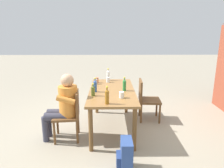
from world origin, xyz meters
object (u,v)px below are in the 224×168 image
(cup_glass, at_px, (108,80))
(cup_terracotta, at_px, (97,80))
(bottle_olive, at_px, (93,91))
(cup_steel, at_px, (96,82))
(bottle_amber, at_px, (107,96))
(person_in_white_shirt, at_px, (64,104))
(chair_far_left, at_px, (146,98))
(bottle_clear, at_px, (108,75))
(bottle_blue, at_px, (95,86))
(chair_near_right, at_px, (71,113))
(cup_white, at_px, (122,95))
(backpack_by_far_side, at_px, (126,156))
(backpack_by_near_side, at_px, (122,95))
(dining_table, at_px, (112,95))
(bottle_green, at_px, (124,85))

(cup_glass, bearing_deg, cup_terracotta, -81.09)
(bottle_olive, height_order, cup_steel, bottle_olive)
(cup_steel, bearing_deg, bottle_amber, 11.77)
(person_in_white_shirt, height_order, cup_glass, person_in_white_shirt)
(chair_far_left, relative_size, cup_steel, 8.19)
(bottle_clear, height_order, cup_steel, bottle_clear)
(bottle_olive, distance_m, bottle_blue, 0.24)
(chair_far_left, relative_size, bottle_clear, 3.20)
(chair_near_right, height_order, cup_white, cup_white)
(chair_near_right, bearing_deg, cup_white, 85.33)
(cup_steel, xyz_separation_m, backpack_by_far_side, (1.74, 0.51, -0.61))
(bottle_blue, height_order, cup_glass, bottle_blue)
(cup_white, bearing_deg, cup_glass, -167.54)
(backpack_by_far_side, bearing_deg, chair_far_left, 161.81)
(cup_white, distance_m, backpack_by_near_side, 2.07)
(bottle_clear, bearing_deg, cup_terracotta, -49.35)
(chair_near_right, distance_m, backpack_by_far_side, 1.29)
(bottle_olive, bearing_deg, cup_white, 76.49)
(chair_far_left, relative_size, bottle_blue, 3.29)
(dining_table, relative_size, bottle_olive, 8.00)
(bottle_amber, xyz_separation_m, cup_white, (-0.28, 0.24, -0.07))
(backpack_by_far_side, bearing_deg, bottle_blue, -157.84)
(person_in_white_shirt, height_order, backpack_by_far_side, person_in_white_shirt)
(dining_table, relative_size, cup_terracotta, 15.10)
(cup_white, xyz_separation_m, cup_terracotta, (-1.03, -0.47, 0.00))
(bottle_green, distance_m, backpack_by_near_side, 1.69)
(chair_near_right, bearing_deg, bottle_blue, 124.54)
(dining_table, xyz_separation_m, bottle_clear, (-0.77, -0.08, 0.21))
(dining_table, relative_size, cup_white, 16.51)
(dining_table, distance_m, cup_white, 0.51)
(bottle_olive, bearing_deg, chair_far_left, 125.25)
(chair_near_right, relative_size, cup_steel, 8.19)
(bottle_green, bearing_deg, chair_far_left, 131.69)
(backpack_by_near_side, bearing_deg, dining_table, -11.14)
(bottle_blue, relative_size, cup_white, 2.47)
(bottle_blue, bearing_deg, chair_far_left, 116.06)
(bottle_amber, xyz_separation_m, cup_terracotta, (-1.31, -0.23, -0.06))
(bottle_clear, bearing_deg, chair_near_right, -29.09)
(bottle_blue, xyz_separation_m, cup_steel, (-0.56, -0.03, -0.06))
(backpack_by_far_side, bearing_deg, bottle_clear, -173.14)
(cup_glass, height_order, backpack_by_far_side, cup_glass)
(dining_table, relative_size, bottle_amber, 6.25)
(backpack_by_far_side, bearing_deg, backpack_by_near_side, 177.40)
(dining_table, bearing_deg, backpack_by_far_side, 7.54)
(bottle_green, relative_size, cup_terracotta, 2.23)
(dining_table, xyz_separation_m, backpack_by_far_side, (1.28, 0.17, -0.46))
(bottle_green, height_order, cup_steel, bottle_green)
(chair_far_left, bearing_deg, backpack_by_near_side, -158.82)
(backpack_by_far_side, bearing_deg, bottle_green, 177.21)
(bottle_olive, relative_size, backpack_by_near_side, 0.53)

